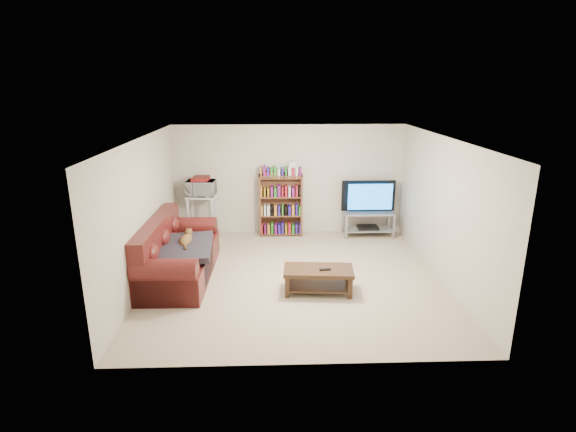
{
  "coord_description": "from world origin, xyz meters",
  "views": [
    {
      "loc": [
        -0.37,
        -7.15,
        3.25
      ],
      "look_at": [
        -0.1,
        0.4,
        1.0
      ],
      "focal_mm": 28.0,
      "sensor_mm": 36.0,
      "label": 1
    }
  ],
  "objects_px": {
    "bookshelf": "(281,204)",
    "tv_stand": "(368,220)",
    "coffee_table": "(318,276)",
    "sofa": "(175,257)"
  },
  "relations": [
    {
      "from": "coffee_table",
      "to": "bookshelf",
      "type": "bearing_deg",
      "value": 105.33
    },
    {
      "from": "bookshelf",
      "to": "tv_stand",
      "type": "bearing_deg",
      "value": -3.3
    },
    {
      "from": "sofa",
      "to": "coffee_table",
      "type": "xyz_separation_m",
      "value": [
        2.42,
        -0.7,
        -0.07
      ]
    },
    {
      "from": "sofa",
      "to": "bookshelf",
      "type": "bearing_deg",
      "value": 49.83
    },
    {
      "from": "coffee_table",
      "to": "bookshelf",
      "type": "distance_m",
      "value": 2.94
    },
    {
      "from": "coffee_table",
      "to": "tv_stand",
      "type": "xyz_separation_m",
      "value": [
        1.37,
        2.74,
        0.09
      ]
    },
    {
      "from": "coffee_table",
      "to": "tv_stand",
      "type": "height_order",
      "value": "tv_stand"
    },
    {
      "from": "sofa",
      "to": "tv_stand",
      "type": "bearing_deg",
      "value": 29.11
    },
    {
      "from": "sofa",
      "to": "bookshelf",
      "type": "relative_size",
      "value": 1.77
    },
    {
      "from": "bookshelf",
      "to": "coffee_table",
      "type": "bearing_deg",
      "value": -78.92
    }
  ]
}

